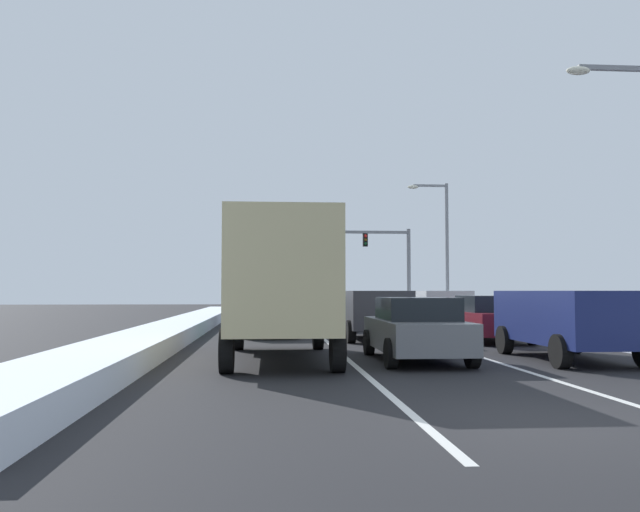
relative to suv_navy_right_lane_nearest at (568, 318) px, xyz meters
The scene contains 16 objects.
ground_plane 9.32m from the suv_navy_right_lane_nearest, 112.72° to the left, with size 120.00×120.00×0.00m, color black.
lane_stripe_between_right_lane_and_center_lane 12.70m from the suv_navy_right_lane_nearest, 98.53° to the left, with size 0.14×43.71×0.01m, color silver.
lane_stripe_between_center_lane_and_left_lane 13.62m from the suv_navy_right_lane_nearest, 112.86° to the left, with size 0.14×43.71×0.01m, color silver.
snow_bank_right_shoulder 12.99m from the suv_navy_right_lane_nearest, 74.70° to the left, with size 1.99×43.71×0.90m, color silver.
snow_bank_left_shoulder 16.40m from the suv_navy_right_lane_nearest, 130.20° to the left, with size 1.83×43.71×0.51m, color silver.
suv_navy_right_lane_nearest is the anchor object (origin of this frame).
sedan_maroon_right_lane_second 5.96m from the suv_navy_right_lane_nearest, 89.77° to the left, with size 2.00×4.50×1.51m.
suv_silver_right_lane_third 12.86m from the suv_navy_right_lane_nearest, 89.93° to the left, with size 2.16×4.90×1.67m.
sedan_gray_center_lane_nearest 3.72m from the suv_navy_right_lane_nearest, behind, with size 2.00×4.50×1.51m.
suv_charcoal_center_lane_second 8.09m from the suv_navy_right_lane_nearest, 116.64° to the left, with size 2.16×4.90×1.67m.
sedan_white_center_lane_third 14.01m from the suv_navy_right_lane_nearest, 105.50° to the left, with size 2.00×4.50×1.51m.
box_truck_left_lane_nearest 6.99m from the suv_navy_right_lane_nearest, behind, with size 2.53×7.20×3.36m.
sedan_green_left_lane_second 11.56m from the suv_navy_right_lane_nearest, 127.72° to the left, with size 2.00×4.50×1.51m.
sedan_black_left_lane_third 16.85m from the suv_navy_right_lane_nearest, 115.04° to the left, with size 2.00×4.50×1.51m.
traffic_light_gantry 32.59m from the suv_navy_right_lane_nearest, 91.42° to the left, with size 10.94×0.47×6.20m.
street_lamp_right_mid 27.02m from the suv_navy_right_lane_nearest, 81.57° to the left, with size 2.66×0.36×8.61m.
Camera 1 is at (-3.64, -8.26, 1.66)m, focal length 37.45 mm.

